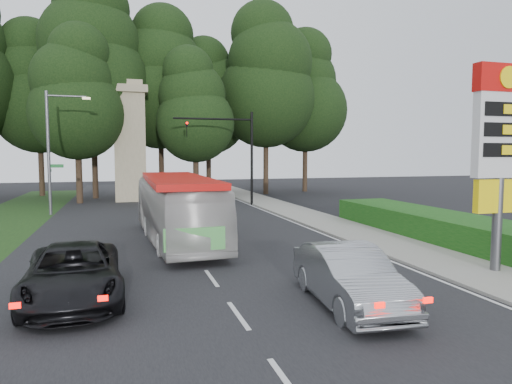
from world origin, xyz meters
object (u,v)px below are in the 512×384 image
object	(u,v)px
transit_bus	(177,209)
suv_charcoal	(73,273)
gas_station_pylon	(501,139)
monument	(130,141)
traffic_signal_mast	(235,145)
streetlight_signs	(52,147)
sedan_silver	(349,277)

from	to	relation	value
transit_bus	suv_charcoal	distance (m)	8.41
gas_station_pylon	monument	bearing A→B (deg)	111.80
traffic_signal_mast	suv_charcoal	world-z (taller)	traffic_signal_mast
streetlight_signs	monument	world-z (taller)	monument
sedan_silver	streetlight_signs	bearing A→B (deg)	119.42
monument	traffic_signal_mast	bearing A→B (deg)	-38.00
monument	sedan_silver	size ratio (longest dim) A/B	2.11
traffic_signal_mast	sedan_silver	size ratio (longest dim) A/B	1.51
sedan_silver	suv_charcoal	xyz separation A→B (m)	(-6.95, 2.53, -0.04)
streetlight_signs	monument	size ratio (longest dim) A/B	0.80
gas_station_pylon	suv_charcoal	world-z (taller)	gas_station_pylon
monument	sedan_silver	xyz separation A→B (m)	(4.96, -29.57, -4.32)
suv_charcoal	traffic_signal_mast	bearing A→B (deg)	62.19
monument	transit_bus	distance (m)	19.91
sedan_silver	suv_charcoal	bearing A→B (deg)	164.64
gas_station_pylon	streetlight_signs	bearing A→B (deg)	128.96
streetlight_signs	transit_bus	bearing A→B (deg)	-59.95
transit_bus	sedan_silver	world-z (taller)	transit_bus
transit_bus	monument	bearing A→B (deg)	91.99
traffic_signal_mast	sedan_silver	bearing A→B (deg)	-96.58
gas_station_pylon	sedan_silver	world-z (taller)	gas_station_pylon
traffic_signal_mast	streetlight_signs	bearing A→B (deg)	-171.08
streetlight_signs	suv_charcoal	xyz separation A→B (m)	(3.00, -19.04, -3.69)
suv_charcoal	gas_station_pylon	bearing A→B (deg)	-7.33
streetlight_signs	monument	distance (m)	9.44
monument	sedan_silver	world-z (taller)	monument
gas_station_pylon	sedan_silver	distance (m)	7.40
suv_charcoal	transit_bus	bearing A→B (deg)	60.93
gas_station_pylon	monument	size ratio (longest dim) A/B	0.68
traffic_signal_mast	suv_charcoal	size ratio (longest dim) A/B	1.34
transit_bus	suv_charcoal	world-z (taller)	transit_bus
streetlight_signs	sedan_silver	distance (m)	24.04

